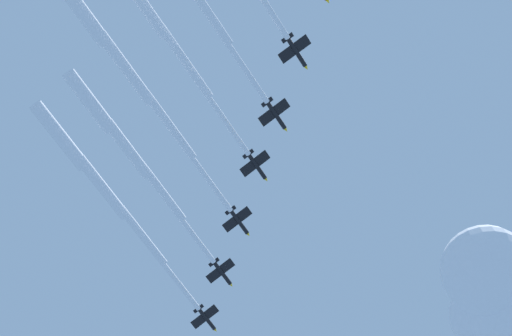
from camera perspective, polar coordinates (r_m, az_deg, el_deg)
The scene contains 3 objects.
jet_lead at distance 219.31m, azimuth -10.68°, elevation -1.17°, with size 82.01×19.48×4.53m.
jet_port_inner at distance 212.63m, azimuth -8.94°, elevation 1.40°, with size 73.58×17.86×4.52m.
jet_starboard_inner at distance 204.94m, azimuth -9.15°, elevation 7.01°, with size 84.46×19.21×4.51m.
Camera 1 is at (71.06, 63.51, 29.33)m, focal length 58.08 mm.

